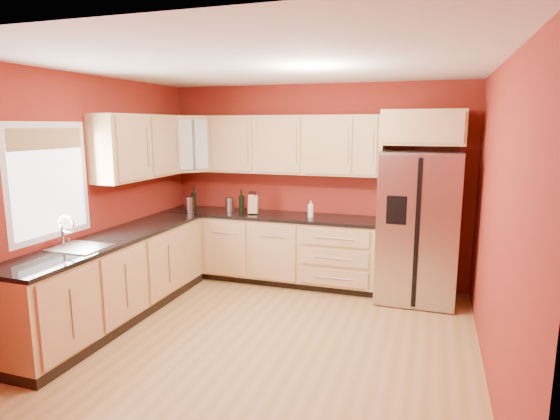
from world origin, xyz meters
name	(u,v)px	position (x,y,z in m)	size (l,w,h in m)	color
floor	(264,340)	(0.00, 0.00, 0.00)	(4.00, 4.00, 0.00)	#A0793E
ceiling	(262,65)	(0.00, 0.00, 2.60)	(4.00, 4.00, 0.00)	white
wall_back	(315,184)	(0.00, 2.00, 1.30)	(4.00, 0.04, 2.60)	maroon
wall_front	(133,274)	(0.00, -2.00, 1.30)	(4.00, 0.04, 2.60)	maroon
wall_left	(86,199)	(-2.00, 0.00, 1.30)	(0.04, 4.00, 2.60)	maroon
wall_right	(498,224)	(2.00, 0.00, 1.30)	(0.04, 4.00, 2.60)	maroon
base_cabinets_back	(269,249)	(-0.55, 1.70, 0.44)	(2.90, 0.60, 0.88)	tan
base_cabinets_left	(115,280)	(-1.70, 0.00, 0.44)	(0.60, 2.80, 0.88)	tan
countertop_back	(268,215)	(-0.55, 1.69, 0.90)	(2.90, 0.62, 0.04)	black
countertop_left	(113,238)	(-1.69, 0.00, 0.90)	(0.62, 2.80, 0.04)	black
upper_cabinets_back	(294,145)	(-0.25, 1.83, 1.83)	(2.30, 0.33, 0.75)	tan
upper_cabinets_left	(138,147)	(-1.83, 0.72, 1.83)	(0.33, 1.35, 0.75)	tan
corner_upper_cabinet	(190,144)	(-1.67, 1.67, 1.83)	(0.62, 0.33, 0.75)	tan
over_fridge_cabinet	(423,127)	(1.35, 1.70, 2.05)	(0.92, 0.60, 0.40)	tan
refrigerator	(418,227)	(1.35, 1.62, 0.89)	(0.90, 0.75, 1.78)	#A8A8AC
window	(49,181)	(-1.98, -0.50, 1.55)	(0.03, 0.90, 1.00)	white
sink_faucet	(78,233)	(-1.69, -0.50, 1.07)	(0.50, 0.42, 0.30)	silver
canister_left	(190,203)	(-1.68, 1.63, 1.01)	(0.11, 0.11, 0.18)	#A8A8AC
canister_right	(230,204)	(-1.12, 1.72, 1.01)	(0.11, 0.11, 0.19)	#A8A8AC
wine_bottle_a	(194,198)	(-1.66, 1.72, 1.08)	(0.07, 0.07, 0.32)	black
wine_bottle_b	(241,201)	(-0.95, 1.73, 1.07)	(0.07, 0.07, 0.30)	black
knife_block	(253,204)	(-0.75, 1.66, 1.04)	(0.12, 0.11, 0.25)	tan
soap_dispenser	(311,209)	(0.03, 1.67, 1.02)	(0.07, 0.07, 0.21)	white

